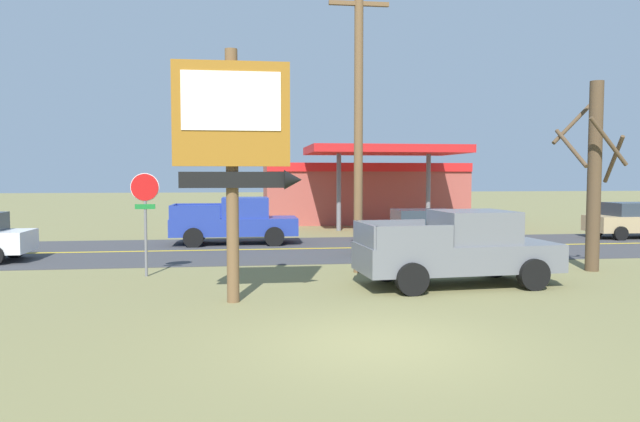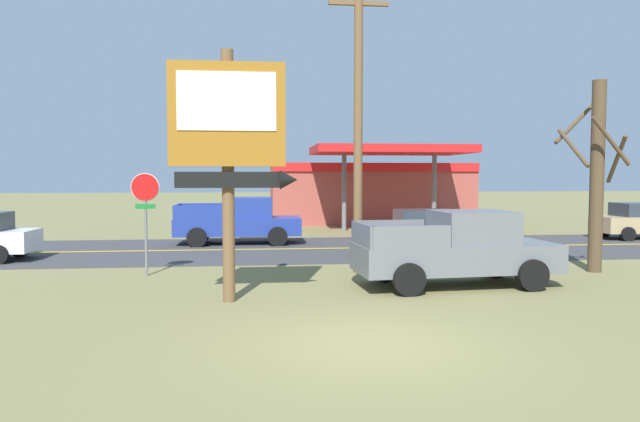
{
  "view_description": "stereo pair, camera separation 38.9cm",
  "coord_description": "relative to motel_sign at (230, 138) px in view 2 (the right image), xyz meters",
  "views": [
    {
      "loc": [
        -2.3,
        -9.63,
        2.89
      ],
      "look_at": [
        0.0,
        8.0,
        1.8
      ],
      "focal_mm": 32.87,
      "sensor_mm": 36.0,
      "label": 1
    },
    {
      "loc": [
        -1.92,
        -9.68,
        2.89
      ],
      "look_at": [
        0.0,
        8.0,
        1.8
      ],
      "focal_mm": 32.87,
      "sensor_mm": 36.0,
      "label": 2
    }
  ],
  "objects": [
    {
      "name": "utility_pole",
      "position": [
        3.55,
        3.78,
        1.16
      ],
      "size": [
        1.96,
        0.26,
        9.16
      ],
      "color": "brown",
      "rests_on": "ground"
    },
    {
      "name": "bare_tree",
      "position": [
        10.61,
        3.15,
        -0.77
      ],
      "size": [
        1.77,
        1.91,
        5.68
      ],
      "color": "brown",
      "rests_on": "ground"
    },
    {
      "name": "gas_station",
      "position": [
        7.49,
        22.4,
        -1.78
      ],
      "size": [
        12.0,
        11.5,
        4.4
      ],
      "color": "#A84C42",
      "rests_on": "ground"
    },
    {
      "name": "ground_plane",
      "position": [
        2.49,
        -3.57,
        -3.72
      ],
      "size": [
        180.0,
        180.0,
        0.0
      ],
      "primitive_type": "plane",
      "color": "olive"
    },
    {
      "name": "pickup_blue_on_road",
      "position": [
        -0.14,
        11.43,
        -2.76
      ],
      "size": [
        5.2,
        2.24,
        1.96
      ],
      "color": "#233893",
      "rests_on": "ground"
    },
    {
      "name": "car_green_mid_lane",
      "position": [
        6.58,
        7.43,
        -2.89
      ],
      "size": [
        4.2,
        2.0,
        1.64
      ],
      "color": "#1E6038",
      "rests_on": "ground"
    },
    {
      "name": "motel_sign",
      "position": [
        0.0,
        0.0,
        0.0
      ],
      "size": [
        2.85,
        0.54,
        5.69
      ],
      "color": "brown",
      "rests_on": "ground"
    },
    {
      "name": "pickup_grey_parked_on_lawn",
      "position": [
        5.78,
        1.41,
        -2.76
      ],
      "size": [
        5.33,
        2.53,
        1.96
      ],
      "color": "slate",
      "rests_on": "ground"
    },
    {
      "name": "road_asphalt",
      "position": [
        2.49,
        9.43,
        -3.71
      ],
      "size": [
        140.0,
        8.0,
        0.02
      ],
      "primitive_type": "cube",
      "color": "#3D3D3F",
      "rests_on": "ground"
    },
    {
      "name": "stop_sign",
      "position": [
        -2.59,
        3.86,
        -1.7
      ],
      "size": [
        0.8,
        0.08,
        2.95
      ],
      "color": "slate",
      "rests_on": "ground"
    },
    {
      "name": "road_centre_line",
      "position": [
        2.49,
        9.43,
        -3.7
      ],
      "size": [
        126.0,
        0.2,
        0.01
      ],
      "primitive_type": "cube",
      "color": "gold",
      "rests_on": "road_asphalt"
    }
  ]
}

